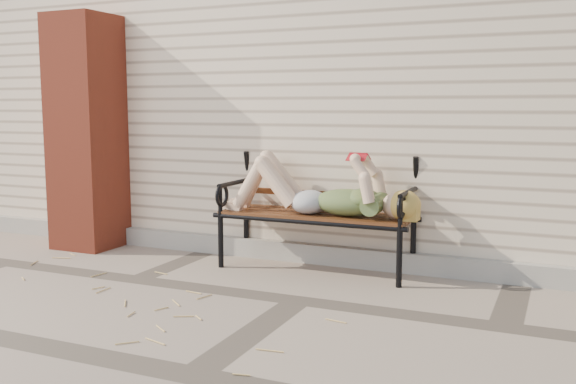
% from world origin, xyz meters
% --- Properties ---
extents(ground, '(80.00, 80.00, 0.00)m').
position_xyz_m(ground, '(0.00, 0.00, 0.00)').
color(ground, gray).
rests_on(ground, ground).
extents(house_wall, '(8.00, 4.00, 3.00)m').
position_xyz_m(house_wall, '(0.00, 3.00, 1.50)').
color(house_wall, beige).
rests_on(house_wall, ground).
extents(foundation_strip, '(8.00, 0.10, 0.15)m').
position_xyz_m(foundation_strip, '(0.00, 0.97, 0.07)').
color(foundation_strip, '#A39D93').
rests_on(foundation_strip, ground).
extents(brick_pillar, '(0.50, 0.50, 2.00)m').
position_xyz_m(brick_pillar, '(-2.30, 0.75, 1.00)').
color(brick_pillar, maroon).
rests_on(brick_pillar, ground).
extents(garden_bench, '(1.57, 0.63, 1.02)m').
position_xyz_m(garden_bench, '(-0.18, 0.86, 0.57)').
color(garden_bench, black).
rests_on(garden_bench, ground).
extents(reading_woman, '(1.49, 0.34, 0.47)m').
position_xyz_m(reading_woman, '(-0.17, 0.74, 0.61)').
color(reading_woman, '#093542').
rests_on(reading_woman, ground).
extents(straw_scatter, '(2.96, 1.78, 0.01)m').
position_xyz_m(straw_scatter, '(-0.99, -0.25, 0.01)').
color(straw_scatter, tan).
rests_on(straw_scatter, ground).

